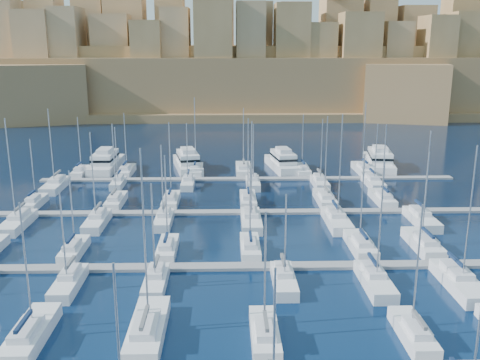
{
  "coord_description": "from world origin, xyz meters",
  "views": [
    {
      "loc": [
        -4.49,
        -73.64,
        27.26
      ],
      "look_at": [
        -2.36,
        6.0,
        6.69
      ],
      "focal_mm": 40.0,
      "sensor_mm": 36.0,
      "label": 1
    }
  ],
  "objects_px": {
    "sailboat_2": "(148,329)",
    "motor_yacht_a": "(106,162)",
    "motor_yacht_b": "(188,162)",
    "motor_yacht_d": "(379,160)",
    "sailboat_4": "(413,333)",
    "motor_yacht_c": "(283,162)"
  },
  "relations": [
    {
      "from": "sailboat_2",
      "to": "motor_yacht_a",
      "type": "bearing_deg",
      "value": 105.19
    },
    {
      "from": "motor_yacht_a",
      "to": "motor_yacht_b",
      "type": "xyz_separation_m",
      "value": [
        17.92,
        -0.28,
        0.0
      ]
    },
    {
      "from": "sailboat_2",
      "to": "motor_yacht_d",
      "type": "height_order",
      "value": "sailboat_2"
    },
    {
      "from": "sailboat_4",
      "to": "motor_yacht_b",
      "type": "height_order",
      "value": "sailboat_4"
    },
    {
      "from": "motor_yacht_d",
      "to": "motor_yacht_a",
      "type": "bearing_deg",
      "value": -179.58
    },
    {
      "from": "sailboat_4",
      "to": "motor_yacht_a",
      "type": "bearing_deg",
      "value": 121.96
    },
    {
      "from": "sailboat_4",
      "to": "motor_yacht_b",
      "type": "relative_size",
      "value": 0.82
    },
    {
      "from": "motor_yacht_a",
      "to": "motor_yacht_b",
      "type": "bearing_deg",
      "value": -0.88
    },
    {
      "from": "motor_yacht_d",
      "to": "sailboat_2",
      "type": "bearing_deg",
      "value": -120.98
    },
    {
      "from": "motor_yacht_a",
      "to": "motor_yacht_b",
      "type": "relative_size",
      "value": 1.0
    },
    {
      "from": "sailboat_2",
      "to": "motor_yacht_a",
      "type": "height_order",
      "value": "sailboat_2"
    },
    {
      "from": "sailboat_2",
      "to": "motor_yacht_c",
      "type": "xyz_separation_m",
      "value": [
        20.05,
        68.57,
        0.93
      ]
    },
    {
      "from": "sailboat_2",
      "to": "sailboat_4",
      "type": "relative_size",
      "value": 1.37
    },
    {
      "from": "motor_yacht_c",
      "to": "motor_yacht_a",
      "type": "bearing_deg",
      "value": 179.15
    },
    {
      "from": "sailboat_2",
      "to": "motor_yacht_a",
      "type": "relative_size",
      "value": 1.12
    },
    {
      "from": "motor_yacht_b",
      "to": "sailboat_2",
      "type": "bearing_deg",
      "value": -89.29
    },
    {
      "from": "sailboat_4",
      "to": "motor_yacht_c",
      "type": "relative_size",
      "value": 0.86
    },
    {
      "from": "motor_yacht_b",
      "to": "motor_yacht_d",
      "type": "bearing_deg",
      "value": 0.96
    },
    {
      "from": "sailboat_4",
      "to": "motor_yacht_d",
      "type": "bearing_deg",
      "value": 76.79
    },
    {
      "from": "sailboat_2",
      "to": "sailboat_4",
      "type": "xyz_separation_m",
      "value": [
        25.14,
        -1.25,
        -0.06
      ]
    },
    {
      "from": "sailboat_2",
      "to": "motor_yacht_b",
      "type": "xyz_separation_m",
      "value": [
        -0.86,
        68.87,
        0.93
      ]
    },
    {
      "from": "sailboat_4",
      "to": "motor_yacht_b",
      "type": "bearing_deg",
      "value": 110.34
    }
  ]
}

